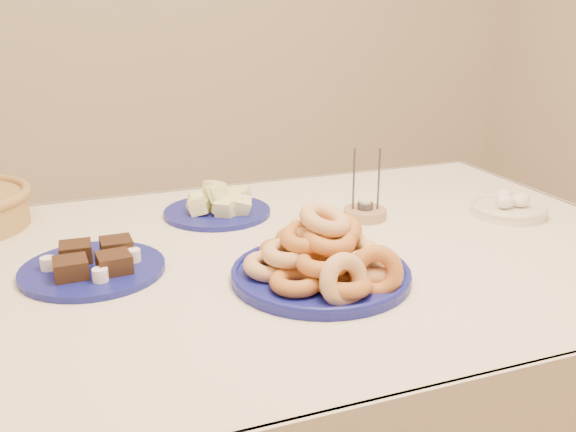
# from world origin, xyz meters

# --- Properties ---
(dining_table) EXTENTS (1.71, 1.11, 0.75)m
(dining_table) POSITION_xyz_m (0.00, 0.00, 0.64)
(dining_table) COLOR brown
(dining_table) RESTS_ON ground
(donut_platter) EXTENTS (0.38, 0.38, 0.16)m
(donut_platter) POSITION_xyz_m (0.03, -0.17, 0.79)
(donut_platter) COLOR navy
(donut_platter) RESTS_ON dining_table
(melon_plate) EXTENTS (0.34, 0.34, 0.09)m
(melon_plate) POSITION_xyz_m (-0.06, 0.29, 0.77)
(melon_plate) COLOR navy
(melon_plate) RESTS_ON dining_table
(brownie_plate) EXTENTS (0.32, 0.32, 0.05)m
(brownie_plate) POSITION_xyz_m (-0.38, 0.03, 0.77)
(brownie_plate) COLOR navy
(brownie_plate) RESTS_ON dining_table
(candle_holder) EXTENTS (0.14, 0.14, 0.18)m
(candle_holder) POSITION_xyz_m (0.28, 0.14, 0.77)
(candle_holder) COLOR #A57D5B
(candle_holder) RESTS_ON dining_table
(egg_bowl) EXTENTS (0.21, 0.21, 0.06)m
(egg_bowl) POSITION_xyz_m (0.63, 0.03, 0.77)
(egg_bowl) COLOR silver
(egg_bowl) RESTS_ON dining_table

